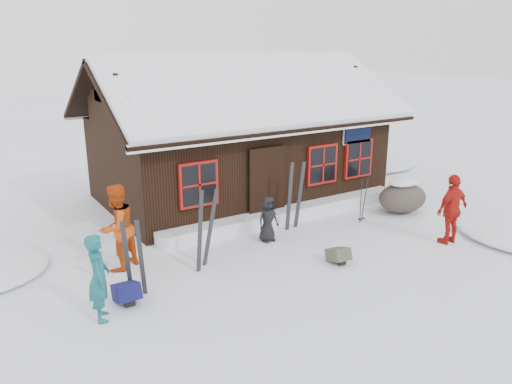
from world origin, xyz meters
TOP-DOWN VIEW (x-y plane):
  - ground at (0.00, 0.00)m, footprint 120.00×120.00m
  - mountain_hut at (1.50, 4.98)m, footprint 8.90×6.09m
  - snow_drift at (1.50, 2.25)m, footprint 7.60×0.60m
  - snow_mounds at (1.65, 1.86)m, footprint 20.60×13.20m
  - skier_teal at (-4.32, -0.20)m, footprint 0.50×0.65m
  - skier_orange_left at (-3.41, 1.64)m, footprint 1.15×1.08m
  - skier_orange_right at (3.80, -1.21)m, footprint 1.01×0.42m
  - skier_crouched at (0.15, 1.24)m, footprint 0.58×0.40m
  - boulder at (4.65, 1.03)m, footprint 1.51×1.13m
  - ski_pair_left at (-1.79, 0.75)m, footprint 0.66×0.27m
  - ski_pair_mid at (-3.50, 0.35)m, footprint 0.39×0.19m
  - ski_pair_right at (1.23, 1.63)m, footprint 0.57×0.16m
  - ski_poles at (3.08, 1.03)m, footprint 0.23×0.11m
  - backpack_blue at (-3.77, 0.11)m, footprint 0.43×0.57m
  - backpack_olive at (0.74, -0.67)m, footprint 0.43×0.54m

SIDE VIEW (x-z plane):
  - ground at x=0.00m, z-range 0.00..0.00m
  - snow_mounds at x=1.65m, z-range -0.24..0.24m
  - backpack_olive at x=0.74m, z-range 0.00..0.27m
  - backpack_blue at x=-3.77m, z-range 0.00..0.31m
  - snow_drift at x=1.50m, z-range 0.00..0.35m
  - boulder at x=4.65m, z-range 0.01..0.88m
  - skier_crouched at x=0.15m, z-range 0.00..1.13m
  - ski_poles at x=3.08m, z-range -0.04..1.22m
  - ski_pair_mid at x=-3.50m, z-range -0.05..1.50m
  - skier_teal at x=-4.32m, z-range 0.00..1.59m
  - ski_pair_left at x=-1.79m, z-range -0.04..1.72m
  - skier_orange_right at x=3.80m, z-range 0.00..1.71m
  - ski_pair_right at x=1.23m, z-range -0.05..1.77m
  - skier_orange_left at x=-3.41m, z-range 0.00..1.88m
  - mountain_hut at x=1.50m, z-range -0.63..3.79m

